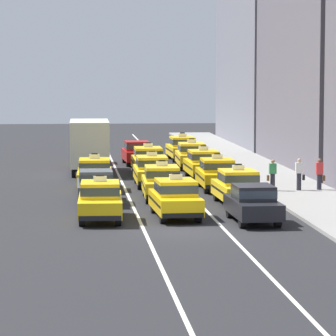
# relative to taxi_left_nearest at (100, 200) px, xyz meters

# --- Properties ---
(ground_plane) EXTENTS (160.00, 160.00, 0.00)m
(ground_plane) POSITION_rel_taxi_left_nearest_xyz_m (3.25, -3.04, -0.88)
(ground_plane) COLOR #232326
(lane_stripe_left_center) EXTENTS (0.14, 80.00, 0.01)m
(lane_stripe_left_center) POSITION_rel_taxi_left_nearest_xyz_m (1.65, 16.96, -0.87)
(lane_stripe_left_center) COLOR silver
(lane_stripe_left_center) RESTS_ON ground
(lane_stripe_center_right) EXTENTS (0.14, 80.00, 0.01)m
(lane_stripe_center_right) POSITION_rel_taxi_left_nearest_xyz_m (4.85, 16.96, -0.87)
(lane_stripe_center_right) COLOR silver
(lane_stripe_center_right) RESTS_ON ground
(sidewalk_curb) EXTENTS (4.00, 90.00, 0.15)m
(sidewalk_curb) POSITION_rel_taxi_left_nearest_xyz_m (10.45, 11.96, -0.80)
(sidewalk_curb) COLOR gray
(sidewalk_curb) RESTS_ON ground
(taxi_left_nearest) EXTENTS (1.96, 4.62, 1.96)m
(taxi_left_nearest) POSITION_rel_taxi_left_nearest_xyz_m (0.00, 0.00, 0.00)
(taxi_left_nearest) COLOR black
(taxi_left_nearest) RESTS_ON ground
(sedan_left_second) EXTENTS (1.77, 4.30, 1.58)m
(sedan_left_second) POSITION_rel_taxi_left_nearest_xyz_m (-0.04, 5.65, -0.03)
(sedan_left_second) COLOR black
(sedan_left_second) RESTS_ON ground
(taxi_left_third) EXTENTS (1.94, 4.61, 1.96)m
(taxi_left_third) POSITION_rel_taxi_left_nearest_xyz_m (0.03, 10.99, 0.00)
(taxi_left_third) COLOR black
(taxi_left_third) RESTS_ON ground
(box_truck_left_fourth) EXTENTS (2.36, 6.99, 3.27)m
(box_truck_left_fourth) POSITION_rel_taxi_left_nearest_xyz_m (-0.07, 19.62, 0.90)
(box_truck_left_fourth) COLOR black
(box_truck_left_fourth) RESTS_ON ground
(taxi_left_fifth) EXTENTS (1.87, 4.58, 1.96)m
(taxi_left_fifth) POSITION_rel_taxi_left_nearest_xyz_m (0.02, 26.77, 0.00)
(taxi_left_fifth) COLOR black
(taxi_left_fifth) RESTS_ON ground
(taxi_center_nearest) EXTENTS (1.98, 4.62, 1.96)m
(taxi_center_nearest) POSITION_rel_taxi_left_nearest_xyz_m (3.23, 0.48, 0.00)
(taxi_center_nearest) COLOR black
(taxi_center_nearest) RESTS_ON ground
(taxi_center_second) EXTENTS (1.94, 4.61, 1.96)m
(taxi_center_second) POSITION_rel_taxi_left_nearest_xyz_m (3.20, 6.61, 0.00)
(taxi_center_second) COLOR black
(taxi_center_second) RESTS_ON ground
(taxi_center_third) EXTENTS (1.86, 4.58, 1.96)m
(taxi_center_third) POSITION_rel_taxi_left_nearest_xyz_m (3.16, 12.33, 0.00)
(taxi_center_third) COLOR black
(taxi_center_third) RESTS_ON ground
(taxi_center_fourth) EXTENTS (1.83, 4.56, 1.96)m
(taxi_center_fourth) POSITION_rel_taxi_left_nearest_xyz_m (3.45, 18.67, 0.00)
(taxi_center_fourth) COLOR black
(taxi_center_fourth) RESTS_ON ground
(sedan_center_fifth) EXTENTS (1.92, 4.36, 1.58)m
(sedan_center_fifth) POSITION_rel_taxi_left_nearest_xyz_m (3.19, 25.06, -0.03)
(sedan_center_fifth) COLOR black
(sedan_center_fifth) RESTS_ON ground
(sedan_right_nearest) EXTENTS (1.86, 4.34, 1.58)m
(sedan_right_nearest) POSITION_rel_taxi_left_nearest_xyz_m (6.30, -1.17, -0.03)
(sedan_right_nearest) COLOR black
(sedan_right_nearest) RESTS_ON ground
(taxi_right_second) EXTENTS (1.92, 4.60, 1.96)m
(taxi_right_second) POSITION_rel_taxi_left_nearest_xyz_m (6.57, 4.33, 0.00)
(taxi_right_second) COLOR black
(taxi_right_second) RESTS_ON ground
(taxi_right_third) EXTENTS (1.87, 4.58, 1.96)m
(taxi_right_third) POSITION_rel_taxi_left_nearest_xyz_m (6.45, 10.38, 0.00)
(taxi_right_third) COLOR black
(taxi_right_third) RESTS_ON ground
(taxi_right_fourth) EXTENTS (1.88, 4.59, 1.96)m
(taxi_right_fourth) POSITION_rel_taxi_left_nearest_xyz_m (6.47, 16.01, 0.00)
(taxi_right_fourth) COLOR black
(taxi_right_fourth) RESTS_ON ground
(taxi_right_fifth) EXTENTS (1.93, 4.60, 1.96)m
(taxi_right_fifth) POSITION_rel_taxi_left_nearest_xyz_m (6.50, 22.00, 0.00)
(taxi_right_fifth) COLOR black
(taxi_right_fifth) RESTS_ON ground
(taxi_right_sixth) EXTENTS (1.91, 4.60, 1.96)m
(taxi_right_sixth) POSITION_rel_taxi_left_nearest_xyz_m (6.55, 27.97, 0.00)
(taxi_right_sixth) COLOR black
(taxi_right_sixth) RESTS_ON ground
(pedestrian_near_crosswalk) EXTENTS (0.47, 0.24, 1.61)m
(pedestrian_near_crosswalk) POSITION_rel_taxi_left_nearest_xyz_m (9.07, 8.59, 0.08)
(pedestrian_near_crosswalk) COLOR #23232D
(pedestrian_near_crosswalk) RESTS_ON sidewalk_curb
(pedestrian_mid_block) EXTENTS (0.47, 0.24, 1.62)m
(pedestrian_mid_block) POSITION_rel_taxi_left_nearest_xyz_m (11.57, 8.75, 0.08)
(pedestrian_mid_block) COLOR #23232D
(pedestrian_mid_block) RESTS_ON sidewalk_curb
(pedestrian_by_storefront) EXTENTS (0.47, 0.24, 1.64)m
(pedestrian_by_storefront) POSITION_rel_taxi_left_nearest_xyz_m (10.48, 8.62, 0.09)
(pedestrian_by_storefront) COLOR #23232D
(pedestrian_by_storefront) RESTS_ON sidewalk_curb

